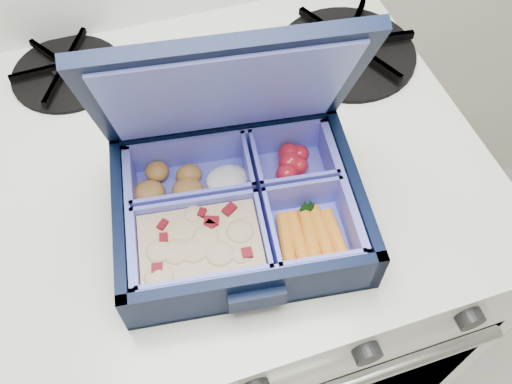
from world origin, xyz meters
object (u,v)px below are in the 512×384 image
object	(u,v)px
bento_box	(239,210)
fork	(211,130)
stove	(237,283)
burner_grate	(348,46)

from	to	relation	value
bento_box	fork	world-z (taller)	bento_box
stove	fork	xyz separation A→B (m)	(-0.02, 0.01, 0.45)
fork	burner_grate	bearing A→B (deg)	62.04
stove	burner_grate	distance (m)	0.51
fork	bento_box	bearing A→B (deg)	-49.92
fork	stove	bearing A→B (deg)	23.32
stove	fork	distance (m)	0.45
stove	burner_grate	size ratio (longest dim) A/B	4.61
burner_grate	bento_box	bearing A→B (deg)	-135.40
bento_box	burner_grate	distance (m)	0.31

